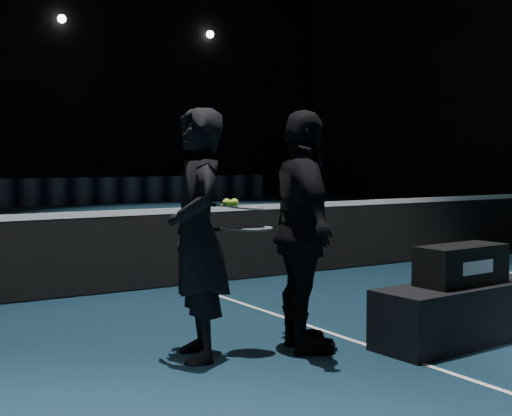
# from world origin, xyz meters

# --- Properties ---
(floor) EXTENTS (36.00, 36.00, 0.00)m
(floor) POSITION_xyz_m (0.00, 0.00, 0.00)
(floor) COLOR #0E2332
(floor) RESTS_ON ground
(court_lines) EXTENTS (10.98, 23.78, 0.01)m
(court_lines) POSITION_xyz_m (0.00, 0.00, 0.00)
(court_lines) COLOR white
(court_lines) RESTS_ON floor
(net_mesh) EXTENTS (12.80, 0.02, 0.86)m
(net_mesh) POSITION_xyz_m (0.00, 0.00, 0.45)
(net_mesh) COLOR black
(net_mesh) RESTS_ON floor
(net_tape) EXTENTS (12.80, 0.03, 0.07)m
(net_tape) POSITION_xyz_m (0.00, 0.00, 0.92)
(net_tape) COLOR white
(net_tape) RESTS_ON net_mesh
(player_bench) EXTENTS (1.67, 0.64, 0.49)m
(player_bench) POSITION_xyz_m (0.74, -3.62, 0.25)
(player_bench) COLOR black
(player_bench) RESTS_ON floor
(racket_bag) EXTENTS (0.84, 0.40, 0.33)m
(racket_bag) POSITION_xyz_m (0.74, -3.62, 0.65)
(racket_bag) COLOR black
(racket_bag) RESTS_ON player_bench
(bag_signature) EXTENTS (0.38, 0.03, 0.11)m
(bag_signature) POSITION_xyz_m (0.74, -3.80, 0.65)
(bag_signature) COLOR white
(bag_signature) RESTS_ON racket_bag
(player_a) EXTENTS (0.63, 0.80, 1.92)m
(player_a) POSITION_xyz_m (-1.35, -2.88, 0.96)
(player_a) COLOR black
(player_a) RESTS_ON floor
(player_b) EXTENTS (0.81, 1.22, 1.92)m
(player_b) POSITION_xyz_m (-0.53, -3.13, 0.96)
(player_b) COLOR black
(player_b) RESTS_ON floor
(racket_lower) EXTENTS (0.71, 0.41, 0.03)m
(racket_lower) POSITION_xyz_m (-0.92, -3.01, 0.99)
(racket_lower) COLOR black
(racket_lower) RESTS_ON player_a
(racket_upper) EXTENTS (0.71, 0.37, 0.10)m
(racket_upper) POSITION_xyz_m (-0.95, -2.96, 1.15)
(racket_upper) COLOR black
(racket_upper) RESTS_ON player_b
(tennis_balls) EXTENTS (0.12, 0.10, 0.12)m
(tennis_balls) POSITION_xyz_m (-1.10, -2.95, 1.21)
(tennis_balls) COLOR #A4DD2E
(tennis_balls) RESTS_ON racket_upper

